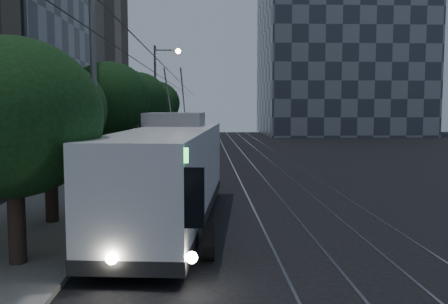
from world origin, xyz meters
The scene contains 19 objects.
ground centered at (0.00, 0.00, 0.00)m, with size 120.00×120.00×0.00m, color black.
sidewalk centered at (-7.50, 20.00, 0.07)m, with size 5.00×90.00×0.15m, color gray.
tram_rails centered at (2.50, 20.00, 0.01)m, with size 4.52×90.00×0.02m.
overhead_wires centered at (-4.97, 20.00, 3.47)m, with size 2.23×90.00×6.00m.
building_distant_right centered at (18.00, 55.00, 12.00)m, with size 22.00×18.00×24.00m, color #383D47.
trolleybus centered at (-2.90, 0.24, 1.79)m, with size 3.90×13.04×5.63m.
pickup_silver centered at (-4.30, 9.01, 0.72)m, with size 2.40×5.19×1.44m, color #93959A.
car_white_a centered at (-4.30, 17.03, 0.68)m, with size 1.61×4.00×1.36m, color silver.
car_white_b centered at (-3.75, 24.00, 0.68)m, with size 1.89×4.65×1.35m, color silver.
car_white_c centered at (-4.30, 27.56, 0.70)m, with size 1.48×4.25×1.40m, color silver.
car_white_d centered at (-4.30, 34.12, 0.70)m, with size 1.66×4.14×1.41m, color silver.
tree_0 centered at (-6.50, -4.45, 3.86)m, with size 4.48×4.48×5.89m.
tree_1 centered at (-7.00, 0.15, 4.01)m, with size 3.92×3.92×5.79m.
tree_2 centered at (-6.50, 8.47, 4.48)m, with size 4.15×4.15×6.38m.
tree_3 centered at (-6.50, 19.24, 4.54)m, with size 4.45×4.45×6.56m.
tree_4 centered at (-6.50, 27.04, 4.20)m, with size 4.54×4.54×6.26m.
tree_5 centered at (-6.50, 32.72, 4.37)m, with size 4.89×4.89×6.59m.
streetlamp_near centered at (-4.79, -1.07, 5.93)m, with size 2.38×0.44×9.83m.
streetlamp_far centered at (-5.26, 24.33, 5.50)m, with size 2.22×0.44×9.03m.
Camera 1 is at (-1.74, -17.13, 4.18)m, focal length 40.00 mm.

